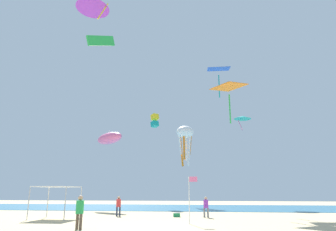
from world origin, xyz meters
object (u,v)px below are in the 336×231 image
object	(u,v)px
person_near_tent	(206,205)
kite_box_yellow	(155,121)
canopy_tent	(57,188)
banner_flag	(190,195)
kite_diamond_blue	(218,71)
kite_delta_purple	(93,6)
kite_delta_teal	(242,118)
person_leftmost	(80,209)
kite_parafoil_green	(101,41)
cooler_box	(177,215)
kite_inflatable_pink	(109,138)
kite_diamond_orange	(229,89)
person_central	(119,204)
kite_octopus_white	(185,134)

from	to	relation	value
person_near_tent	kite_box_yellow	xyz separation A→B (m)	(-8.05, 19.96, 12.20)
canopy_tent	banner_flag	xyz separation A→B (m)	(11.17, -2.96, -0.49)
banner_flag	kite_diamond_blue	xyz separation A→B (m)	(3.04, 18.71, 16.50)
person_near_tent	kite_delta_purple	distance (m)	20.44
canopy_tent	kite_box_yellow	world-z (taller)	kite_box_yellow
kite_delta_teal	kite_box_yellow	bearing A→B (deg)	-105.80
person_leftmost	kite_delta_teal	xyz separation A→B (m)	(12.91, 29.77, 12.21)
person_near_tent	kite_parafoil_green	xyz separation A→B (m)	(-12.63, 6.46, 19.53)
kite_parafoil_green	person_near_tent	bearing A→B (deg)	98.31
kite_delta_teal	cooler_box	bearing A→B (deg)	-39.45
person_near_tent	kite_inflatable_pink	xyz separation A→B (m)	(-12.78, 11.97, 8.09)
person_near_tent	kite_diamond_orange	distance (m)	13.34
person_near_tent	kite_delta_purple	size ratio (longest dim) A/B	0.42
kite_diamond_blue	kite_diamond_orange	world-z (taller)	kite_diamond_blue
person_near_tent	banner_flag	distance (m)	5.85
canopy_tent	kite_inflatable_pink	world-z (taller)	kite_inflatable_pink
kite_delta_purple	kite_box_yellow	size ratio (longest dim) A/B	1.85
banner_flag	cooler_box	distance (m)	6.45
banner_flag	kite_box_yellow	size ratio (longest dim) A/B	1.43
kite_diamond_orange	kite_box_yellow	bearing A→B (deg)	173.72
kite_delta_purple	kite_inflatable_pink	world-z (taller)	kite_delta_purple
kite_parafoil_green	kite_delta_teal	world-z (taller)	kite_parafoil_green
person_central	kite_octopus_white	size ratio (longest dim) A/B	0.28
kite_parafoil_green	kite_octopus_white	bearing A→B (deg)	-179.56
banner_flag	person_leftmost	bearing A→B (deg)	-148.19
person_near_tent	kite_diamond_blue	xyz separation A→B (m)	(2.07, 13.01, 17.42)
person_leftmost	cooler_box	size ratio (longest dim) A/B	3.33
kite_delta_purple	kite_inflatable_pink	size ratio (longest dim) A/B	0.76
kite_diamond_blue	kite_parafoil_green	size ratio (longest dim) A/B	1.24
kite_octopus_white	kite_box_yellow	bearing A→B (deg)	-22.36
kite_box_yellow	banner_flag	bearing A→B (deg)	-120.27
kite_parafoil_green	kite_inflatable_pink	size ratio (longest dim) A/B	0.68
kite_diamond_blue	kite_inflatable_pink	xyz separation A→B (m)	(-14.86, -1.04, -9.32)
kite_delta_purple	kite_box_yellow	bearing A→B (deg)	-69.63
cooler_box	kite_delta_purple	xyz separation A→B (m)	(-7.16, -3.94, 18.45)
person_leftmost	kite_diamond_blue	size ratio (longest dim) A/B	0.42
kite_delta_purple	kite_box_yellow	distance (m)	24.26
cooler_box	canopy_tent	bearing A→B (deg)	-162.40
kite_diamond_blue	kite_box_yellow	bearing A→B (deg)	-35.77
cooler_box	kite_diamond_orange	xyz separation A→B (m)	(5.30, 4.74, 12.85)
kite_delta_teal	person_near_tent	bearing A→B (deg)	-32.73
person_leftmost	kite_delta_teal	world-z (taller)	kite_delta_teal
person_near_tent	kite_diamond_orange	world-z (taller)	kite_diamond_orange
canopy_tent	kite_octopus_white	world-z (taller)	kite_octopus_white
kite_diamond_blue	person_leftmost	bearing A→B (deg)	66.41
person_central	kite_diamond_orange	xyz separation A→B (m)	(10.60, 4.47, 12.01)
kite_inflatable_pink	person_leftmost	bearing A→B (deg)	142.75
kite_octopus_white	kite_box_yellow	world-z (taller)	kite_box_yellow
kite_octopus_white	kite_box_yellow	xyz separation A→B (m)	(-4.84, 0.02, 2.33)
person_central	kite_delta_teal	bearing A→B (deg)	-108.21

